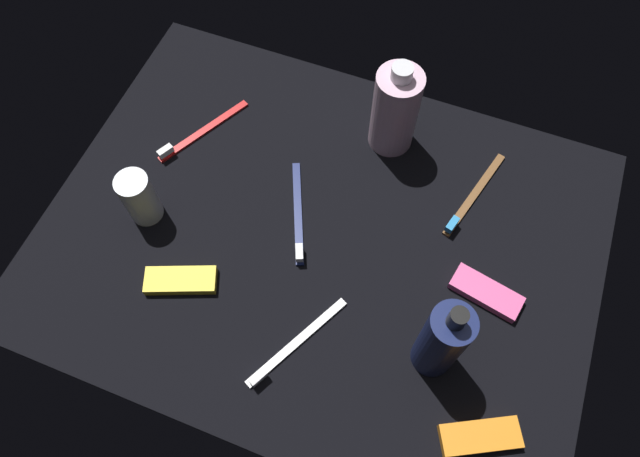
{
  "coord_description": "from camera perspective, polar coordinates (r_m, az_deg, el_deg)",
  "views": [
    {
      "loc": [
        -13.66,
        35.5,
        79.59
      ],
      "look_at": [
        0.0,
        0.0,
        3.0
      ],
      "focal_mm": 32.23,
      "sensor_mm": 36.0,
      "label": 1
    }
  ],
  "objects": [
    {
      "name": "ground_plane",
      "position": [
        0.89,
        0.0,
        -1.03
      ],
      "size": [
        84.0,
        64.0,
        1.2
      ],
      "primitive_type": "cube",
      "color": "black"
    },
    {
      "name": "lotion_bottle",
      "position": [
        0.76,
        12.01,
        -10.83
      ],
      "size": [
        5.69,
        5.69,
        18.85
      ],
      "color": "#151E4C",
      "rests_on": "ground_plane"
    },
    {
      "name": "bodywash_bottle",
      "position": [
        0.92,
        7.47,
        11.59
      ],
      "size": [
        7.29,
        7.29,
        17.33
      ],
      "color": "silver",
      "rests_on": "ground_plane"
    },
    {
      "name": "deodorant_stick",
      "position": [
        0.9,
        -17.49,
        2.93
      ],
      "size": [
        5.01,
        5.01,
        9.39
      ],
      "primitive_type": "cylinder",
      "color": "silver",
      "rests_on": "ground_plane"
    },
    {
      "name": "toothbrush_navy",
      "position": [
        0.89,
        -2.19,
        1.1
      ],
      "size": [
        8.39,
        16.94,
        2.1
      ],
      "color": "navy",
      "rests_on": "ground_plane"
    },
    {
      "name": "toothbrush_brown",
      "position": [
        0.94,
        14.81,
        2.95
      ],
      "size": [
        5.9,
        17.68,
        2.1
      ],
      "color": "brown",
      "rests_on": "ground_plane"
    },
    {
      "name": "toothbrush_white",
      "position": [
        0.82,
        -2.89,
        -11.61
      ],
      "size": [
        9.23,
        16.59,
        2.1
      ],
      "color": "white",
      "rests_on": "ground_plane"
    },
    {
      "name": "toothbrush_red",
      "position": [
        1.0,
        -12.0,
        9.24
      ],
      "size": [
        9.39,
        16.51,
        2.1
      ],
      "color": "red",
      "rests_on": "ground_plane"
    },
    {
      "name": "snack_bar_orange",
      "position": [
        0.82,
        15.62,
        -19.27
      ],
      "size": [
        11.07,
        8.35,
        1.5
      ],
      "primitive_type": "cube",
      "rotation": [
        0.0,
        0.0,
        0.48
      ],
      "color": "orange",
      "rests_on": "ground_plane"
    },
    {
      "name": "snack_bar_pink",
      "position": [
        0.87,
        16.18,
        -6.04
      ],
      "size": [
        10.99,
        6.0,
        1.5
      ],
      "primitive_type": "cube",
      "rotation": [
        0.0,
        0.0,
        -0.2
      ],
      "color": "#E55999",
      "rests_on": "ground_plane"
    },
    {
      "name": "snack_bar_yellow",
      "position": [
        0.87,
        -13.66,
        -5.03
      ],
      "size": [
        11.14,
        7.59,
        1.5
      ],
      "primitive_type": "cube",
      "rotation": [
        0.0,
        0.0,
        0.38
      ],
      "color": "yellow",
      "rests_on": "ground_plane"
    }
  ]
}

